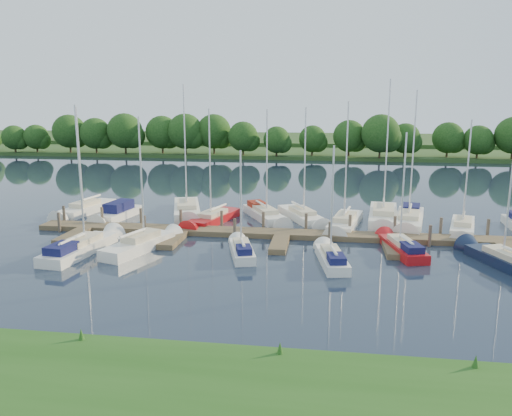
# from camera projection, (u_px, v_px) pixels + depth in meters

# --- Properties ---
(ground) EXTENTS (260.00, 260.00, 0.00)m
(ground) POSITION_uv_depth(u_px,v_px,m) (272.00, 269.00, 31.32)
(ground) COLOR #182531
(ground) RESTS_ON ground
(dock) EXTENTS (40.00, 6.00, 0.40)m
(dock) POSITION_uv_depth(u_px,v_px,m) (282.00, 236.00, 38.35)
(dock) COLOR #4B3B2A
(dock) RESTS_ON ground
(mooring_pilings) EXTENTS (38.24, 2.84, 2.00)m
(mooring_pilings) POSITION_uv_depth(u_px,v_px,m) (284.00, 227.00, 39.36)
(mooring_pilings) COLOR #473D33
(mooring_pilings) RESTS_ON ground
(far_shore) EXTENTS (180.00, 30.00, 0.60)m
(far_shore) POSITION_uv_depth(u_px,v_px,m) (312.00, 151.00, 103.86)
(far_shore) COLOR #24441A
(far_shore) RESTS_ON ground
(distant_hill) EXTENTS (220.00, 40.00, 1.40)m
(distant_hill) POSITION_uv_depth(u_px,v_px,m) (315.00, 140.00, 127.98)
(distant_hill) COLOR #355324
(distant_hill) RESTS_ON ground
(treeline) EXTENTS (144.62, 9.85, 8.31)m
(treeline) POSITION_uv_depth(u_px,v_px,m) (308.00, 137.00, 90.44)
(treeline) COLOR #38281C
(treeline) RESTS_ON ground
(sailboat_n_0) EXTENTS (2.91, 8.08, 10.30)m
(sailboat_n_0) POSITION_uv_depth(u_px,v_px,m) (85.00, 210.00, 47.13)
(sailboat_n_0) COLOR white
(sailboat_n_0) RESTS_ON ground
(motorboat) EXTENTS (2.60, 6.51, 1.89)m
(motorboat) POSITION_uv_depth(u_px,v_px,m) (118.00, 214.00, 45.00)
(motorboat) COLOR white
(motorboat) RESTS_ON ground
(sailboat_n_2) EXTENTS (4.60, 9.78, 12.28)m
(sailboat_n_2) POSITION_uv_depth(u_px,v_px,m) (187.00, 211.00, 46.84)
(sailboat_n_2) COLOR white
(sailboat_n_2) RESTS_ON ground
(sailboat_n_3) EXTENTS (3.71, 8.02, 10.16)m
(sailboat_n_3) POSITION_uv_depth(u_px,v_px,m) (212.00, 220.00, 43.35)
(sailboat_n_3) COLOR #A90F13
(sailboat_n_3) RESTS_ON ground
(sailboat_n_4) EXTENTS (4.89, 7.60, 10.08)m
(sailboat_n_4) POSITION_uv_depth(u_px,v_px,m) (265.00, 215.00, 44.82)
(sailboat_n_4) COLOR white
(sailboat_n_4) RESTS_ON ground
(sailboat_n_5) EXTENTS (4.79, 7.84, 10.24)m
(sailboat_n_5) POSITION_uv_depth(u_px,v_px,m) (303.00, 217.00, 44.37)
(sailboat_n_5) COLOR white
(sailboat_n_5) RESTS_ON ground
(sailboat_n_6) EXTENTS (3.35, 8.55, 10.76)m
(sailboat_n_6) POSITION_uv_depth(u_px,v_px,m) (344.00, 224.00, 41.75)
(sailboat_n_6) COLOR white
(sailboat_n_6) RESTS_ON ground
(sailboat_n_7) EXTENTS (3.26, 10.06, 12.67)m
(sailboat_n_7) POSITION_uv_depth(u_px,v_px,m) (383.00, 218.00, 44.06)
(sailboat_n_7) COLOR white
(sailboat_n_7) RESTS_ON ground
(sailboat_n_8) EXTENTS (3.72, 9.36, 11.66)m
(sailboat_n_8) POSITION_uv_depth(u_px,v_px,m) (409.00, 220.00, 42.98)
(sailboat_n_8) COLOR white
(sailboat_n_8) RESTS_ON ground
(sailboat_n_9) EXTENTS (3.30, 7.31, 9.40)m
(sailboat_n_9) POSITION_uv_depth(u_px,v_px,m) (462.00, 229.00, 40.25)
(sailboat_n_9) COLOR white
(sailboat_n_9) RESTS_ON ground
(sailboat_s_0) EXTENTS (2.67, 8.31, 10.54)m
(sailboat_s_0) POSITION_uv_depth(u_px,v_px,m) (82.00, 248.00, 34.75)
(sailboat_s_0) COLOR white
(sailboat_s_0) RESTS_ON ground
(sailboat_s_1) EXTENTS (3.65, 7.48, 9.82)m
(sailboat_s_1) POSITION_uv_depth(u_px,v_px,m) (142.00, 246.00, 35.46)
(sailboat_s_1) COLOR white
(sailboat_s_1) RESTS_ON ground
(sailboat_s_2) EXTENTS (2.63, 5.77, 7.48)m
(sailboat_s_2) POSITION_uv_depth(u_px,v_px,m) (242.00, 251.00, 34.21)
(sailboat_s_2) COLOR white
(sailboat_s_2) RESTS_ON ground
(sailboat_s_3) EXTENTS (2.32, 6.22, 7.97)m
(sailboat_s_3) POSITION_uv_depth(u_px,v_px,m) (331.00, 259.00, 32.49)
(sailboat_s_3) COLOR white
(sailboat_s_3) RESTS_ON ground
(sailboat_s_4) EXTENTS (2.84, 6.79, 8.65)m
(sailboat_s_4) POSITION_uv_depth(u_px,v_px,m) (402.00, 248.00, 34.89)
(sailboat_s_4) COLOR #A90F13
(sailboat_s_4) RESTS_ON ground
(sailboat_s_5) EXTENTS (4.17, 7.86, 10.10)m
(sailboat_s_5) POSITION_uv_depth(u_px,v_px,m) (507.00, 262.00, 31.74)
(sailboat_s_5) COLOR #0F1A33
(sailboat_s_5) RESTS_ON ground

